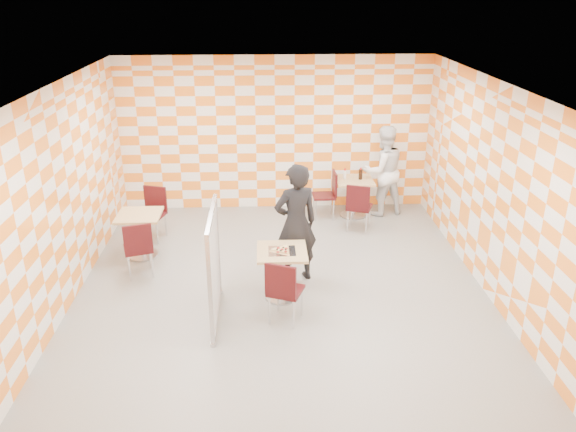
% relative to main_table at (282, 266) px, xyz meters
% --- Properties ---
extents(room_shell, '(7.00, 7.00, 7.00)m').
position_rel_main_table_xyz_m(room_shell, '(-0.00, 0.64, 0.99)').
color(room_shell, gray).
rests_on(room_shell, ground).
extents(main_table, '(0.70, 0.70, 0.75)m').
position_rel_main_table_xyz_m(main_table, '(0.00, 0.00, 0.00)').
color(main_table, '#D7B473').
rests_on(main_table, ground).
extents(second_table, '(0.70, 0.70, 0.75)m').
position_rel_main_table_xyz_m(second_table, '(1.50, 3.01, 0.00)').
color(second_table, '#D7B473').
rests_on(second_table, ground).
extents(empty_table, '(0.70, 0.70, 0.75)m').
position_rel_main_table_xyz_m(empty_table, '(-2.27, 1.45, 0.00)').
color(empty_table, '#D7B473').
rests_on(empty_table, ground).
extents(chair_main_front, '(0.55, 0.56, 0.92)m').
position_rel_main_table_xyz_m(chair_main_front, '(-0.01, -0.68, 0.04)').
color(chair_main_front, '#3A0B0E').
rests_on(chair_main_front, ground).
extents(chair_second_front, '(0.54, 0.55, 0.92)m').
position_rel_main_table_xyz_m(chair_second_front, '(1.46, 2.25, 0.04)').
color(chair_second_front, '#3A0B0E').
rests_on(chair_second_front, ground).
extents(chair_second_side, '(0.44, 0.43, 0.92)m').
position_rel_main_table_xyz_m(chair_second_side, '(1.00, 2.95, 0.04)').
color(chair_second_side, '#3A0B0E').
rests_on(chair_second_side, ground).
extents(chair_empty_near, '(0.53, 0.53, 0.92)m').
position_rel_main_table_xyz_m(chair_empty_near, '(-2.15, 0.69, 0.04)').
color(chair_empty_near, '#3A0B0E').
rests_on(chair_empty_near, ground).
extents(chair_empty_far, '(0.53, 0.53, 0.92)m').
position_rel_main_table_xyz_m(chair_empty_far, '(-2.19, 2.20, 0.04)').
color(chair_empty_far, '#3A0B0E').
rests_on(chair_empty_far, ground).
extents(partition, '(0.08, 1.38, 1.55)m').
position_rel_main_table_xyz_m(partition, '(-0.91, -0.51, 0.28)').
color(partition, white).
rests_on(partition, ground).
extents(man_dark, '(0.78, 0.63, 1.85)m').
position_rel_main_table_xyz_m(man_dark, '(0.23, 0.54, 0.41)').
color(man_dark, black).
rests_on(man_dark, ground).
extents(man_white, '(1.01, 0.88, 1.76)m').
position_rel_main_table_xyz_m(man_white, '(2.06, 3.13, 0.37)').
color(man_white, white).
rests_on(man_white, ground).
extents(pizza_on_foil, '(0.40, 0.40, 0.04)m').
position_rel_main_table_xyz_m(pizza_on_foil, '(-0.00, -0.02, 0.26)').
color(pizza_on_foil, silver).
rests_on(pizza_on_foil, main_table).
extents(sport_bottle, '(0.06, 0.06, 0.20)m').
position_rel_main_table_xyz_m(sport_bottle, '(1.32, 3.09, 0.33)').
color(sport_bottle, white).
rests_on(sport_bottle, second_table).
extents(soda_bottle, '(0.07, 0.07, 0.23)m').
position_rel_main_table_xyz_m(soda_bottle, '(1.61, 3.02, 0.34)').
color(soda_bottle, black).
rests_on(soda_bottle, second_table).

